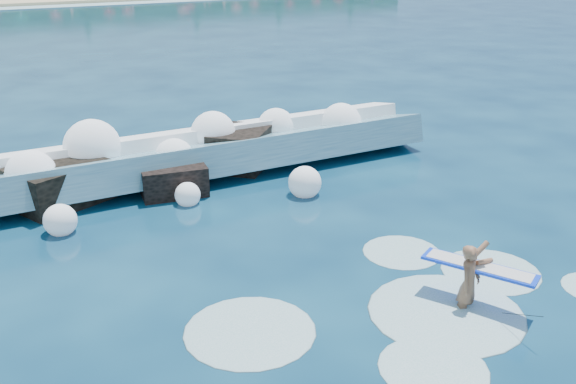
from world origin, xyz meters
name	(u,v)px	position (x,y,z in m)	size (l,w,h in m)	color
ground	(271,287)	(0.00, 0.00, 0.00)	(200.00, 200.00, 0.00)	#082640
breaking_wave	(136,165)	(-0.70, 7.51, 0.58)	(19.32, 2.95, 1.67)	teal
rock_cluster	(152,172)	(-0.38, 7.01, 0.45)	(8.48, 3.35, 1.43)	black
surfer_with_board	(471,280)	(3.13, -2.59, 0.61)	(1.53, 2.82, 1.65)	#8E5D42
wave_spray	(139,153)	(-0.62, 7.31, 1.02)	(15.72, 4.92, 2.24)	white
surf_foam	(413,307)	(2.14, -2.08, 0.00)	(9.11, 5.67, 0.15)	silver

